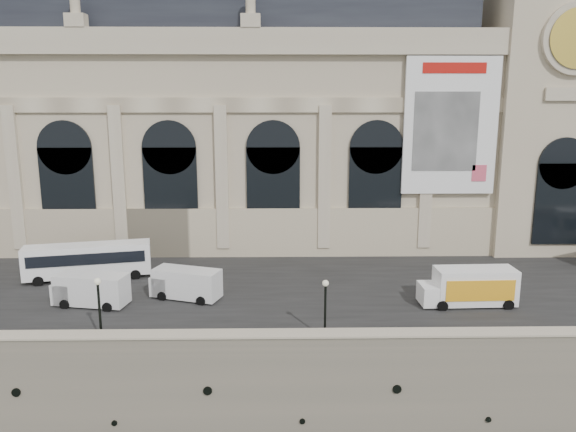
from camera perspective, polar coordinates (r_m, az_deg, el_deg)
name	(u,v)px	position (r m, az deg, el deg)	size (l,w,h in m)	color
quay	(227,251)	(70.28, -6.27, -3.54)	(160.00, 70.00, 6.00)	gray
street	(204,282)	(49.44, -8.56, -6.67)	(160.00, 24.00, 0.06)	#2D2D2D
parapet	(176,342)	(36.90, -11.34, -12.45)	(160.00, 1.40, 1.21)	gray
museum	(166,116)	(64.53, -12.32, 9.94)	(69.00, 18.70, 29.10)	#C3B596
clock_pavilion	(539,81)	(66.32, 24.11, 12.44)	(13.00, 14.72, 36.70)	#C3B596
bus_left	(88,260)	(52.34, -19.67, -4.21)	(10.90, 4.43, 3.15)	white
van_b	(183,283)	(45.61, -10.60, -6.75)	(5.85, 3.70, 2.44)	silver
van_c	(88,290)	(46.01, -19.67, -7.06)	(5.91, 3.11, 2.50)	silver
box_truck	(469,287)	(45.55, 17.95, -6.87)	(7.33, 2.78, 2.92)	white
lamp_left	(100,311)	(38.77, -18.59, -9.12)	(0.45, 0.45, 4.41)	black
lamp_right	(325,310)	(37.37, 3.80, -9.53)	(0.42, 0.42, 4.12)	black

